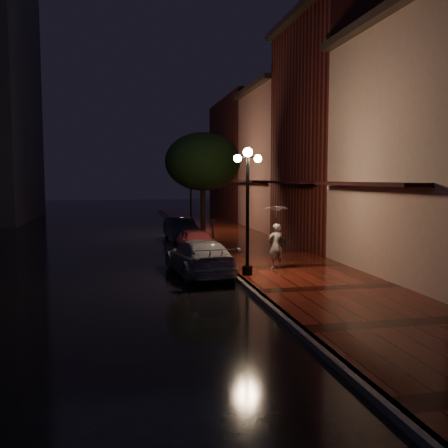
{
  "coord_description": "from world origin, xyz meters",
  "views": [
    {
      "loc": [
        -3.82,
        -21.32,
        3.44
      ],
      "look_at": [
        0.65,
        0.4,
        1.4
      ],
      "focal_mm": 40.0,
      "sensor_mm": 36.0,
      "label": 1
    }
  ],
  "objects": [
    {
      "name": "storefront_mid",
      "position": [
        7.0,
        2.0,
        5.5
      ],
      "size": [
        5.0,
        8.0,
        11.0
      ],
      "primitive_type": "cube",
      "color": "#511914",
      "rests_on": "ground"
    },
    {
      "name": "pink_car",
      "position": [
        -0.6,
        0.29,
        0.61
      ],
      "size": [
        1.6,
        3.66,
        1.23
      ],
      "primitive_type": "imported",
      "rotation": [
        0.0,
        0.0,
        0.04
      ],
      "color": "#D7585C",
      "rests_on": "ground"
    },
    {
      "name": "parking_meter",
      "position": [
        0.15,
        0.44,
        1.04
      ],
      "size": [
        0.16,
        0.14,
        1.47
      ],
      "rotation": [
        0.0,
        0.0,
        -0.34
      ],
      "color": "black",
      "rests_on": "sidewalk"
    },
    {
      "name": "sidewalk",
      "position": [
        2.25,
        0.0,
        0.07
      ],
      "size": [
        4.5,
        60.0,
        0.15
      ],
      "primitive_type": "cube",
      "color": "#40160B",
      "rests_on": "ground"
    },
    {
      "name": "streetlamp_far",
      "position": [
        0.35,
        9.0,
        2.6
      ],
      "size": [
        0.96,
        0.36,
        4.31
      ],
      "color": "black",
      "rests_on": "sidewalk"
    },
    {
      "name": "storefront_extra",
      "position": [
        7.0,
        20.0,
        5.0
      ],
      "size": [
        5.0,
        12.0,
        10.0
      ],
      "primitive_type": "cube",
      "color": "#511914",
      "rests_on": "ground"
    },
    {
      "name": "street_tree",
      "position": [
        0.61,
        5.99,
        4.24
      ],
      "size": [
        4.16,
        4.16,
        5.8
      ],
      "color": "black",
      "rests_on": "sidewalk"
    },
    {
      "name": "storefront_far",
      "position": [
        7.0,
        10.0,
        4.5
      ],
      "size": [
        5.0,
        8.0,
        9.0
      ],
      "primitive_type": "cube",
      "color": "#8C5951",
      "rests_on": "ground"
    },
    {
      "name": "silver_car",
      "position": [
        -1.15,
        -4.01,
        0.64
      ],
      "size": [
        2.28,
        4.57,
        1.27
      ],
      "primitive_type": "imported",
      "rotation": [
        0.0,
        0.0,
        3.26
      ],
      "color": "#97969D",
      "rests_on": "ground"
    },
    {
      "name": "streetlamp_near",
      "position": [
        0.35,
        -5.0,
        2.6
      ],
      "size": [
        0.96,
        0.36,
        4.31
      ],
      "color": "black",
      "rests_on": "sidewalk"
    },
    {
      "name": "ground",
      "position": [
        0.0,
        0.0,
        0.0
      ],
      "size": [
        120.0,
        120.0,
        0.0
      ],
      "primitive_type": "plane",
      "color": "black",
      "rests_on": "ground"
    },
    {
      "name": "curb",
      "position": [
        0.0,
        0.0,
        0.07
      ],
      "size": [
        0.25,
        60.0,
        0.15
      ],
      "primitive_type": "cube",
      "color": "#595451",
      "rests_on": "ground"
    },
    {
      "name": "woman_with_umbrella",
      "position": [
        1.66,
        -4.08,
        1.68
      ],
      "size": [
        0.96,
        0.98,
        2.32
      ],
      "rotation": [
        0.0,
        0.0,
        3.31
      ],
      "color": "white",
      "rests_on": "sidewalk"
    },
    {
      "name": "storefront_near",
      "position": [
        7.0,
        -6.0,
        4.25
      ],
      "size": [
        5.0,
        8.0,
        8.5
      ],
      "primitive_type": "cube",
      "color": "gray",
      "rests_on": "ground"
    },
    {
      "name": "navy_car",
      "position": [
        -0.6,
        6.24,
        0.63
      ],
      "size": [
        1.76,
        3.97,
        1.27
      ],
      "primitive_type": "imported",
      "rotation": [
        0.0,
        0.0,
        0.11
      ],
      "color": "black",
      "rests_on": "ground"
    }
  ]
}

